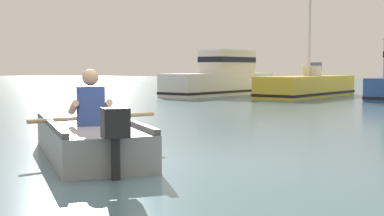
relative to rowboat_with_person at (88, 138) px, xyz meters
name	(u,v)px	position (x,y,z in m)	size (l,w,h in m)	color
ground_plane	(146,165)	(1.09, -0.23, -0.25)	(120.00, 120.00, 0.00)	slate
rowboat_with_person	(88,138)	(0.00, 0.00, 0.00)	(3.17, 2.94, 1.19)	gray
moored_boat_white	(222,78)	(-5.54, 16.30, 0.50)	(2.77, 6.83, 2.02)	white
moored_boat_yellow	(307,87)	(-1.70, 16.50, 0.17)	(2.73, 6.37, 4.86)	gold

